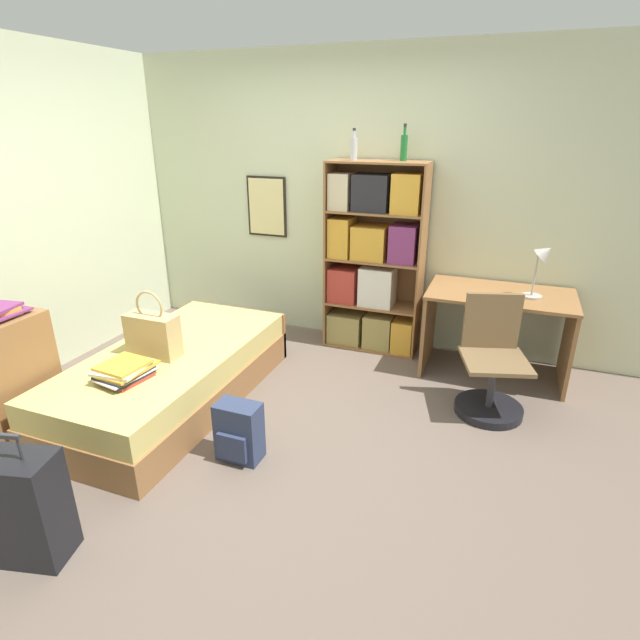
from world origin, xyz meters
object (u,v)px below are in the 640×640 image
object	(u,v)px
backpack	(239,432)
bookcase	(372,262)
desk_chair	(491,377)
bottle_brown	(404,147)
desk_lamp	(542,261)
suitcase	(7,506)
bed	(174,375)
handbag	(153,334)
desk	(498,318)
bottle_green	(354,148)
book_stack_on_bed	(125,371)

from	to	relation	value
backpack	bookcase	bearing A→B (deg)	81.29
desk_chair	bottle_brown	bearing A→B (deg)	137.77
bookcase	bottle_brown	bearing A→B (deg)	13.51
desk_lamp	backpack	bearing A→B (deg)	-133.56
suitcase	bed	bearing A→B (deg)	96.17
bookcase	desk_chair	xyz separation A→B (m)	(1.13, -0.78, -0.55)
desk_lamp	handbag	bearing A→B (deg)	-150.84
desk_lamp	desk	bearing A→B (deg)	174.31
suitcase	bottle_green	distance (m)	3.41
desk_lamp	backpack	world-z (taller)	desk_lamp
bookcase	handbag	bearing A→B (deg)	-126.05
book_stack_on_bed	bed	bearing A→B (deg)	90.72
bed	bookcase	size ratio (longest dim) A/B	1.18
handbag	desk	world-z (taller)	handbag
suitcase	desk_lamp	world-z (taller)	desk_lamp
bookcase	backpack	xyz separation A→B (m)	(-0.30, -1.94, -0.63)
bottle_green	bottle_brown	xyz separation A→B (m)	(0.40, 0.08, 0.01)
book_stack_on_bed	desk_chair	world-z (taller)	desk_chair
suitcase	desk_chair	size ratio (longest dim) A/B	0.82
backpack	desk_lamp	bearing A→B (deg)	46.44
suitcase	desk_chair	world-z (taller)	desk_chair
bottle_brown	desk_lamp	bearing A→B (deg)	-11.31
suitcase	bottle_brown	size ratio (longest dim) A/B	2.44
bookcase	bottle_green	distance (m)	0.99
handbag	desk_lamp	world-z (taller)	desk_lamp
desk	backpack	xyz separation A→B (m)	(-1.42, -1.79, -0.31)
desk_chair	desk_lamp	bearing A→B (deg)	67.27
desk_lamp	backpack	xyz separation A→B (m)	(-1.68, -1.76, -0.82)
book_stack_on_bed	bottle_green	distance (m)	2.52
bottle_brown	suitcase	bearing A→B (deg)	-110.95
bed	book_stack_on_bed	distance (m)	0.56
suitcase	desk	size ratio (longest dim) A/B	0.62
bookcase	backpack	distance (m)	2.06
handbag	book_stack_on_bed	distance (m)	0.39
handbag	bookcase	distance (m)	1.99
handbag	suitcase	distance (m)	1.45
handbag	bed	bearing A→B (deg)	67.79
bottle_green	desk_chair	size ratio (longest dim) A/B	0.30
handbag	bottle_brown	size ratio (longest dim) A/B	1.70
desk	bookcase	bearing A→B (deg)	172.11
desk_chair	bed	bearing A→B (deg)	-162.54
desk_lamp	desk_chair	world-z (taller)	desk_lamp
bed	desk_lamp	world-z (taller)	desk_lamp
bottle_green	desk	size ratio (longest dim) A/B	0.22
suitcase	backpack	bearing A→B (deg)	58.18
bottle_green	desk_chair	bearing A→B (deg)	-29.60
suitcase	backpack	xyz separation A→B (m)	(0.65, 1.06, -0.10)
desk	desk_lamp	bearing A→B (deg)	-5.69
bed	book_stack_on_bed	world-z (taller)	book_stack_on_bed
suitcase	desk	bearing A→B (deg)	53.95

